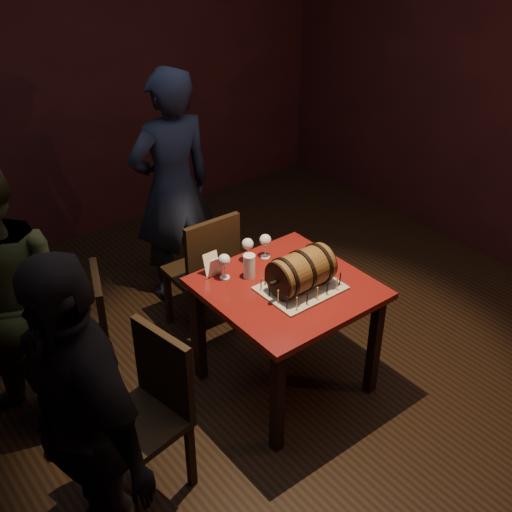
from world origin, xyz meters
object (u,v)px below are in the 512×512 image
at_px(chair_left_front, 151,405).
at_px(person_left_rear, 0,317).
at_px(chair_back, 206,269).
at_px(person_back, 172,189).
at_px(chair_left_rear, 87,338).
at_px(wine_glass_left, 224,261).
at_px(person_left_front, 80,423).
at_px(pub_table, 287,301).
at_px(wine_glass_right, 265,241).
at_px(wine_glass_mid, 248,245).
at_px(pint_of_ale, 249,267).
at_px(barrel_cake, 301,271).

distance_m(chair_left_front, person_left_rear, 0.89).
distance_m(chair_back, person_back, 0.66).
relative_size(chair_left_rear, person_left_rear, 0.53).
height_order(chair_left_front, person_back, person_back).
relative_size(wine_glass_left, chair_left_rear, 0.17).
bearing_deg(wine_glass_left, person_left_front, -152.16).
bearing_deg(pub_table, chair_back, 96.05).
bearing_deg(wine_glass_right, wine_glass_mid, 166.28).
bearing_deg(wine_glass_mid, person_left_front, -153.89).
distance_m(pint_of_ale, chair_left_rear, 1.02).
height_order(wine_glass_right, chair_left_front, chair_left_front).
bearing_deg(barrel_cake, wine_glass_left, 127.20).
height_order(pint_of_ale, chair_left_front, chair_left_front).
relative_size(wine_glass_left, person_left_front, 0.10).
height_order(pub_table, pint_of_ale, pint_of_ale).
distance_m(pub_table, person_back, 1.31).
xyz_separation_m(chair_left_front, person_left_rear, (-0.44, 0.69, 0.35)).
xyz_separation_m(barrel_cake, chair_left_front, (-1.04, -0.07, -0.35)).
bearing_deg(pint_of_ale, wine_glass_mid, 55.79).
relative_size(barrel_cake, chair_back, 0.44).
bearing_deg(wine_glass_right, chair_left_rear, 168.62).
bearing_deg(person_back, chair_left_front, 57.42).
bearing_deg(person_left_front, wine_glass_mid, 111.25).
distance_m(wine_glass_left, chair_left_front, 0.95).
relative_size(barrel_cake, chair_left_rear, 0.44).
bearing_deg(person_left_rear, wine_glass_right, 59.53).
bearing_deg(wine_glass_right, barrel_cake, -98.24).
bearing_deg(chair_back, wine_glass_left, -109.53).
distance_m(chair_back, chair_left_rear, 0.97).
xyz_separation_m(pint_of_ale, chair_left_rear, (-0.91, 0.34, -0.30)).
distance_m(wine_glass_left, person_left_front, 1.35).
relative_size(wine_glass_mid, person_left_front, 0.10).
xyz_separation_m(wine_glass_left, chair_back, (0.16, 0.45, -0.35)).
height_order(chair_left_front, person_left_front, person_left_front).
relative_size(wine_glass_mid, chair_back, 0.17).
xyz_separation_m(barrel_cake, wine_glass_right, (0.06, 0.40, -0.01)).
bearing_deg(person_back, barrel_cake, 93.62).
relative_size(pub_table, chair_back, 0.97).
bearing_deg(wine_glass_left, pub_table, -50.54).
distance_m(pint_of_ale, chair_left_front, 1.00).
bearing_deg(barrel_cake, pint_of_ale, 118.93).
xyz_separation_m(wine_glass_left, chair_left_front, (-0.77, -0.43, -0.35)).
xyz_separation_m(wine_glass_mid, chair_back, (-0.06, 0.39, -0.34)).
xyz_separation_m(wine_glass_mid, person_left_rear, (-1.43, 0.20, 0.01)).
bearing_deg(chair_left_rear, barrel_cake, -30.25).
xyz_separation_m(pint_of_ale, person_left_front, (-1.32, -0.55, 0.02)).
bearing_deg(wine_glass_right, chair_back, 112.57).
bearing_deg(chair_back, wine_glass_right, -67.43).
height_order(pub_table, chair_left_front, chair_left_front).
relative_size(pub_table, person_left_front, 0.54).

